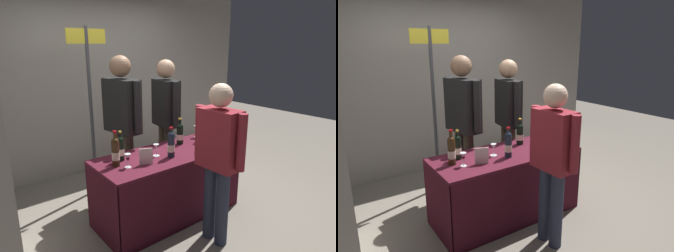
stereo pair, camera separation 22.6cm
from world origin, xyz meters
The scene contains 18 objects.
ground_plane centered at (0.00, 0.00, 0.00)m, with size 12.00×12.00×0.00m, color gray.
back_partition centered at (0.00, 1.78, 1.54)m, with size 5.80×0.12×3.08m, color #9E998E.
tasting_table centered at (0.00, 0.00, 0.51)m, with size 1.60×0.67×0.74m.
featured_wine_bottle centered at (0.60, 0.09, 0.87)m, with size 0.07×0.07×0.32m.
display_bottle_0 centered at (0.62, -0.08, 0.89)m, with size 0.08×0.08×0.34m.
display_bottle_1 centered at (-0.61, 0.03, 0.89)m, with size 0.08×0.08×0.35m.
display_bottle_2 centered at (-0.50, 0.12, 0.87)m, with size 0.07×0.07×0.31m.
display_bottle_3 centered at (0.30, 0.15, 0.87)m, with size 0.08×0.08×0.31m.
display_bottle_4 centered at (0.51, -0.20, 0.88)m, with size 0.07×0.07×0.32m.
display_bottle_5 centered at (-0.05, -0.11, 0.88)m, with size 0.08×0.08×0.32m.
wine_glass_near_vendor centered at (-0.15, 0.01, 0.83)m, with size 0.07×0.07×0.13m.
wine_glass_mid centered at (0.63, 0.22, 0.85)m, with size 0.07×0.07×0.15m.
wine_glass_near_taster centered at (-0.54, -0.07, 0.84)m, with size 0.06×0.06×0.14m.
brochure_stand centered at (-0.36, -0.12, 0.82)m, with size 0.13×0.01×0.16m, color silver.
vendor_presenter centered at (-0.20, 0.60, 1.07)m, with size 0.27×0.64×1.75m.
vendor_assistant centered at (0.44, 0.61, 1.01)m, with size 0.26×0.56×1.69m.
taster_foreground_right centered at (0.08, -0.64, 0.92)m, with size 0.24×0.56×1.55m.
booth_signpost centered at (-0.39, 1.03, 1.26)m, with size 0.47×0.04×2.07m.
Camera 2 is at (-1.67, -2.49, 1.87)m, focal length 31.77 mm.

